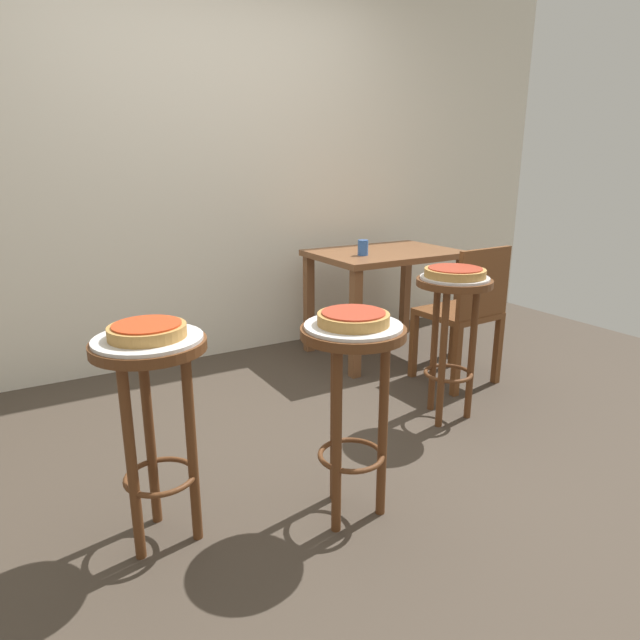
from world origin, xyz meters
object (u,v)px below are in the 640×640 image
(pizza_foreground, at_px, (353,318))
(stool_middle, at_px, (153,398))
(wooden_chair, at_px, (466,310))
(serving_plate_foreground, at_px, (353,326))
(serving_plate_middle, at_px, (148,339))
(dining_table, at_px, (385,268))
(serving_plate_leftside, at_px, (455,278))
(cup_near_edge, at_px, (363,248))
(stool_leftside, at_px, (452,318))
(pizza_leftside, at_px, (455,272))
(stool_foreground, at_px, (352,381))
(pizza_middle, at_px, (147,330))

(pizza_foreground, height_order, stool_middle, pizza_foreground)
(wooden_chair, bearing_deg, serving_plate_foreground, -150.23)
(pizza_foreground, xyz_separation_m, serving_plate_middle, (-0.66, 0.22, -0.03))
(dining_table, height_order, wooden_chair, wooden_chair)
(stool_middle, height_order, serving_plate_leftside, serving_plate_leftside)
(cup_near_edge, bearing_deg, serving_plate_leftside, -96.12)
(pizza_foreground, distance_m, serving_plate_leftside, 1.01)
(stool_leftside, distance_m, serving_plate_leftside, 0.21)
(pizza_foreground, relative_size, wooden_chair, 0.30)
(pizza_foreground, xyz_separation_m, stool_middle, (-0.66, 0.22, -0.24))
(pizza_foreground, bearing_deg, stool_middle, 161.80)
(serving_plate_foreground, relative_size, wooden_chair, 0.41)
(pizza_leftside, xyz_separation_m, wooden_chair, (0.42, 0.31, -0.32))
(stool_foreground, distance_m, serving_plate_leftside, 1.03)
(pizza_foreground, height_order, serving_plate_middle, pizza_foreground)
(stool_foreground, relative_size, stool_middle, 1.00)
(stool_middle, bearing_deg, serving_plate_leftside, 8.18)
(pizza_foreground, relative_size, stool_middle, 0.34)
(stool_middle, bearing_deg, pizza_foreground, -18.20)
(serving_plate_foreground, relative_size, stool_leftside, 0.46)
(pizza_leftside, relative_size, cup_near_edge, 3.03)
(stool_leftside, height_order, dining_table, stool_leftside)
(pizza_foreground, xyz_separation_m, cup_near_edge, (1.00, 1.39, -0.01))
(serving_plate_middle, relative_size, cup_near_edge, 3.57)
(dining_table, distance_m, wooden_chair, 0.73)
(dining_table, bearing_deg, pizza_middle, -146.68)
(stool_middle, height_order, dining_table, stool_middle)
(dining_table, bearing_deg, stool_middle, -146.68)
(stool_leftside, distance_m, dining_table, 1.08)
(serving_plate_foreground, height_order, stool_leftside, serving_plate_foreground)
(serving_plate_middle, distance_m, stool_leftside, 1.59)
(serving_plate_foreground, bearing_deg, stool_leftside, 26.08)
(stool_middle, height_order, serving_plate_middle, serving_plate_middle)
(pizza_middle, bearing_deg, stool_leftside, 8.18)
(stool_foreground, height_order, serving_plate_leftside, serving_plate_leftside)
(serving_plate_foreground, xyz_separation_m, stool_leftside, (0.90, 0.44, -0.21))
(dining_table, bearing_deg, stool_foreground, -130.25)
(stool_foreground, height_order, cup_near_edge, cup_near_edge)
(pizza_middle, bearing_deg, serving_plate_middle, 90.00)
(serving_plate_foreground, xyz_separation_m, dining_table, (1.24, 1.47, -0.15))
(cup_near_edge, bearing_deg, stool_leftside, -96.12)
(pizza_foreground, height_order, serving_plate_leftside, pizza_foreground)
(serving_plate_foreground, height_order, serving_plate_middle, same)
(serving_plate_foreground, xyz_separation_m, stool_middle, (-0.66, 0.22, -0.21))
(serving_plate_leftside, xyz_separation_m, dining_table, (0.34, 1.03, -0.15))
(pizza_middle, bearing_deg, wooden_chair, 15.22)
(dining_table, relative_size, cup_near_edge, 9.76)
(pizza_leftside, distance_m, wooden_chair, 0.62)
(stool_foreground, bearing_deg, stool_middle, 161.80)
(serving_plate_middle, height_order, dining_table, serving_plate_middle)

